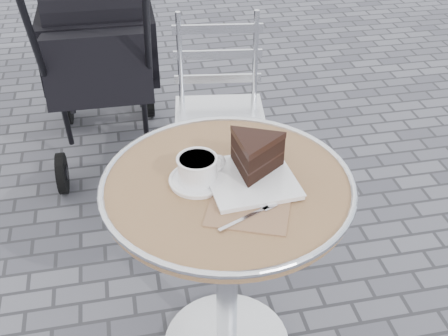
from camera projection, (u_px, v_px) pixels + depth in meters
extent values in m
cylinder|color=silver|center=(227.00, 274.00, 1.78)|extent=(0.07, 0.07, 0.67)
cylinder|color=tan|center=(227.00, 187.00, 1.58)|extent=(0.70, 0.70, 0.03)
torus|color=silver|center=(227.00, 183.00, 1.57)|extent=(0.72, 0.72, 0.02)
cylinder|color=white|center=(198.00, 181.00, 1.57)|extent=(0.16, 0.16, 0.01)
cylinder|color=white|center=(197.00, 169.00, 1.54)|extent=(0.13, 0.13, 0.07)
torus|color=white|center=(217.00, 163.00, 1.56)|extent=(0.06, 0.03, 0.06)
cylinder|color=beige|center=(197.00, 160.00, 1.52)|extent=(0.10, 0.10, 0.01)
cube|color=#8D654D|center=(250.00, 205.00, 1.49)|extent=(0.28, 0.28, 0.00)
cube|color=white|center=(250.00, 180.00, 1.56)|extent=(0.25, 0.25, 0.01)
cylinder|color=silver|center=(184.00, 184.00, 2.41)|extent=(0.02, 0.02, 0.43)
cylinder|color=silver|center=(260.00, 181.00, 2.43)|extent=(0.02, 0.02, 0.43)
cylinder|color=silver|center=(184.00, 142.00, 2.68)|extent=(0.02, 0.02, 0.43)
cylinder|color=silver|center=(252.00, 140.00, 2.69)|extent=(0.02, 0.02, 0.43)
cube|color=silver|center=(220.00, 118.00, 2.42)|extent=(0.44, 0.44, 0.02)
cube|color=black|center=(100.00, 57.00, 2.72)|extent=(0.48, 0.75, 0.45)
cylinder|color=black|center=(62.00, 173.00, 2.67)|extent=(0.04, 0.20, 0.20)
cylinder|color=black|center=(160.00, 163.00, 2.74)|extent=(0.04, 0.20, 0.20)
cylinder|color=black|center=(66.00, 97.00, 3.17)|extent=(0.04, 0.31, 0.31)
cylinder|color=black|center=(149.00, 90.00, 3.24)|extent=(0.04, 0.31, 0.31)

